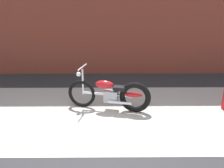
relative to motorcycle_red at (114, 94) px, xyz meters
The scene contains 3 objects.
ground_plane 1.98m from the motorcycle_red, 95.79° to the right, with size 80.00×80.00×0.00m, color #2D2D30.
sidewalk_slab 0.48m from the motorcycle_red, 137.58° to the right, with size 36.00×3.50×0.01m, color #B2ADA3.
motorcycle_red is the anchor object (origin of this frame).
Camera 1 is at (0.10, -3.74, 2.59)m, focal length 41.61 mm.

